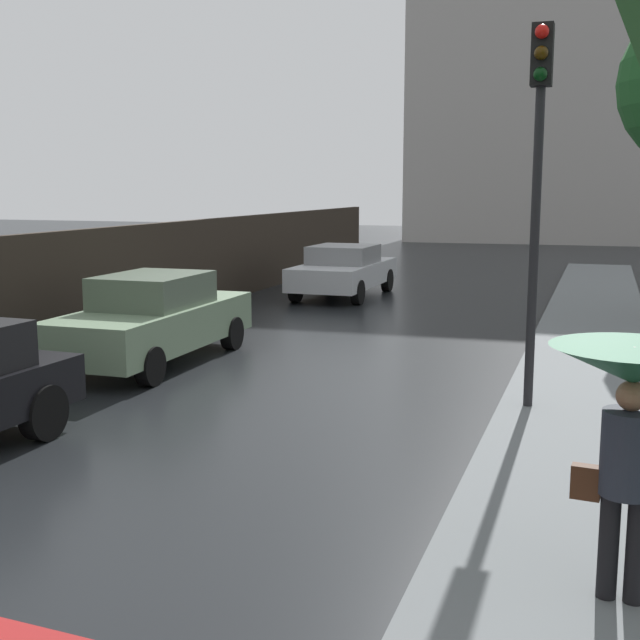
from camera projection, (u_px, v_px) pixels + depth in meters
car_silver_mid_road at (344, 270)px, 22.60m from camera, size 1.94×4.48×1.40m
car_green_far_ahead at (154, 319)px, 14.02m from camera, size 1.79×4.55×1.53m
pedestrian_with_umbrella_near at (631, 397)px, 5.53m from camera, size 1.12×1.12×1.80m
traffic_light at (538, 149)px, 10.31m from camera, size 0.26×0.39×4.83m
distant_tower at (561, 37)px, 46.11m from camera, size 16.01×11.88×22.53m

